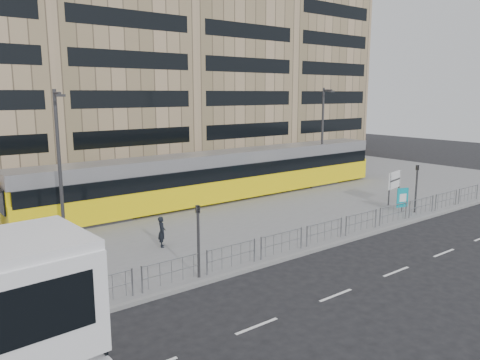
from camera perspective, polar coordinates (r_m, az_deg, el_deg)
ground at (r=22.97m, az=7.24°, el=-9.24°), size 120.00×120.00×0.00m
plaza at (r=32.18m, az=-8.04°, el=-3.36°), size 64.00×24.00×0.15m
kerb at (r=22.98m, az=7.16°, el=-9.03°), size 64.00×0.25×0.17m
building_row at (r=52.54m, az=-19.53°, el=15.60°), size 70.40×18.40×31.20m
pedestrian_barrier at (r=24.38m, az=9.81°, el=-5.72°), size 32.07×0.07×1.10m
road_markings at (r=21.31m, az=16.97°, el=-11.23°), size 62.00×0.12×0.01m
tram at (r=33.83m, az=-1.94°, el=0.57°), size 29.44×3.06×3.47m
station_sign at (r=34.26m, az=18.33°, el=-0.16°), size 1.92×0.50×2.24m
ad_panel at (r=32.01m, az=19.19°, el=-2.08°), size 0.82×0.31×1.58m
pedestrian at (r=23.81m, az=-9.51°, el=-6.24°), size 0.57×0.67×1.55m
traffic_light_west at (r=19.43m, az=-5.11°, el=-6.31°), size 0.20×0.23×3.10m
traffic_light_east at (r=31.97m, az=20.73°, el=-0.27°), size 0.18×0.21×3.10m
lamp_post_west at (r=24.58m, az=-21.13°, el=2.05°), size 0.45×1.04×7.79m
lamp_post_east at (r=38.95m, az=10.07°, el=5.65°), size 0.45×1.04×8.03m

